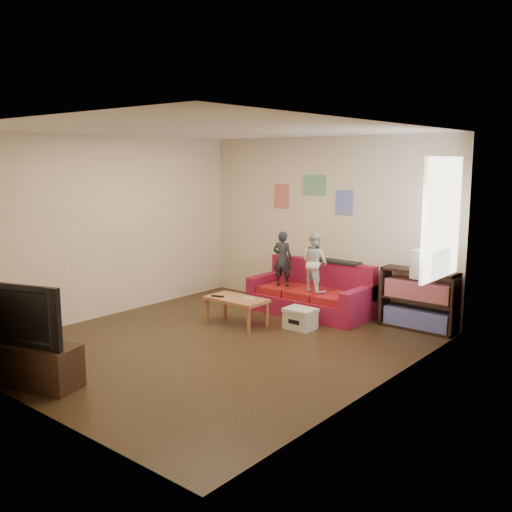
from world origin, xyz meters
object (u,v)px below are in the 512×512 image
Objects in this scene: child_b at (315,262)px; coffee_table at (236,302)px; bookshelf at (419,303)px; file_box at (300,318)px; child_a at (283,259)px; tv_stand at (27,363)px; television at (23,312)px; sofa at (312,296)px.

child_b is 1.02× the size of coffee_table.
bookshelf reaches higher than file_box.
child_a is 4.17m from tv_stand.
child_b is at bearing 107.50° from file_box.
file_box is 0.37× the size of television.
tv_stand is at bearing 90.78° from child_b.
tv_stand reaches higher than coffee_table.
tv_stand is (-0.86, -4.12, -0.62)m from child_b.
bookshelf is 0.88× the size of tv_stand.
bookshelf is at bearing 44.30° from television.
bookshelf reaches higher than sofa.
file_box is at bearing 27.38° from coffee_table.
child_a is 1.17m from coffee_table.
file_box is (0.35, -0.80, -0.13)m from sofa.
television reaches higher than tv_stand.
child_b is 1.60m from bookshelf.
child_b is at bearing 59.88° from coffee_table.
coffee_table is (-0.47, -1.23, 0.06)m from sofa.
child_a reaches higher than sofa.
bookshelf is at bearing 174.67° from child_a.
tv_stand is at bearing 0.00° from television.
tv_stand is 0.55m from television.
file_box is 3.63m from tv_stand.
television is at bearing -99.41° from sofa.
television is at bearing -106.95° from file_box.
tv_stand is (-0.26, -4.12, -0.60)m from child_a.
television is (-2.33, -4.52, 0.40)m from bookshelf.
child_b is 4.25m from tv_stand.
file_box is (0.82, 0.42, -0.19)m from coffee_table.
child_b reaches higher than television.
tv_stand is at bearing -117.32° from bookshelf.
bookshelf is 5.10m from television.
sofa is 0.73m from child_a.
tv_stand is at bearing -106.95° from file_box.
child_b is 0.79× the size of television.
tv_stand is 1.06× the size of television.
sofa is at bearing 63.18° from tv_stand.
file_box is at bearing 54.67° from television.
television is at bearing 90.78° from child_b.
bookshelf is at bearing -152.28° from child_b.
television is (-1.06, -3.48, 0.63)m from file_box.
bookshelf is at bearing 45.27° from tv_stand.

